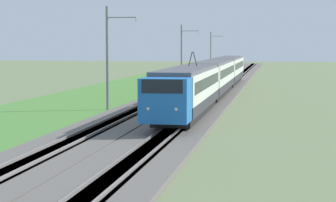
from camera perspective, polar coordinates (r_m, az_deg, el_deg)
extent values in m
cube|color=#605B56|center=(56.20, -1.58, -0.43)|extent=(240.00, 4.40, 0.30)
cube|color=#605B56|center=(55.51, 2.99, -0.51)|extent=(240.00, 4.40, 0.30)
cube|color=#4C4238|center=(56.20, -1.58, -0.43)|extent=(240.00, 1.57, 0.30)
cube|color=gray|center=(56.29, -2.12, -0.20)|extent=(240.00, 0.07, 0.15)
cube|color=gray|center=(56.08, -1.05, -0.21)|extent=(240.00, 0.07, 0.15)
cube|color=#4C4238|center=(55.51, 2.99, -0.51)|extent=(240.00, 1.57, 0.30)
cube|color=gray|center=(55.55, 2.44, -0.27)|extent=(240.00, 0.07, 0.15)
cube|color=gray|center=(55.43, 3.54, -0.28)|extent=(240.00, 0.07, 0.15)
cube|color=#4C8438|center=(57.98, -8.44, -0.41)|extent=(240.00, 12.07, 0.12)
cube|color=blue|center=(37.29, -0.22, 0.08)|extent=(2.27, 2.77, 2.54)
cube|color=black|center=(36.90, -0.31, 1.35)|extent=(1.64, 2.31, 0.76)
sphere|color=#F2EAC6|center=(36.41, -1.74, -0.69)|extent=(0.20, 0.20, 0.20)
sphere|color=#F2EAC6|center=(36.14, 0.73, -0.73)|extent=(0.20, 0.20, 0.20)
cube|color=#2D2D33|center=(46.74, 1.76, -0.05)|extent=(16.74, 2.88, 0.71)
cube|color=silver|center=(46.64, 1.76, 1.50)|extent=(16.74, 2.88, 1.83)
cube|color=black|center=(46.63, 1.77, 1.68)|extent=(15.40, 2.90, 0.77)
cube|color=#515156|center=(46.59, 1.77, 2.78)|extent=(16.74, 2.65, 0.25)
cube|color=black|center=(46.80, 1.76, -0.82)|extent=(15.91, 2.45, 0.55)
cylinder|color=black|center=(40.40, -0.26, -1.52)|extent=(0.86, 0.12, 0.86)
cylinder|color=black|center=(40.24, 1.24, -1.55)|extent=(0.86, 0.12, 0.86)
cube|color=#2D2D33|center=(65.04, 3.97, 1.36)|extent=(19.02, 2.88, 0.71)
cube|color=silver|center=(64.98, 3.98, 2.48)|extent=(19.02, 2.88, 1.83)
cube|color=black|center=(64.97, 3.98, 2.61)|extent=(17.50, 2.90, 0.77)
cube|color=#515156|center=(64.94, 3.99, 3.39)|extent=(19.02, 2.65, 0.25)
cube|color=black|center=(65.09, 3.97, 0.81)|extent=(18.07, 2.45, 0.55)
cube|color=#2D2D33|center=(84.56, 5.27, 2.19)|extent=(19.02, 2.88, 0.71)
cube|color=silver|center=(84.51, 5.28, 3.05)|extent=(19.02, 2.88, 1.83)
cube|color=black|center=(84.50, 5.28, 3.14)|extent=(17.50, 2.90, 0.77)
cube|color=#515156|center=(84.48, 5.28, 3.75)|extent=(19.02, 2.65, 0.25)
cube|color=black|center=(84.59, 5.27, 1.76)|extent=(18.07, 2.45, 0.55)
cylinder|color=black|center=(49.08, 1.97, 3.68)|extent=(0.06, 0.33, 1.08)
cylinder|color=black|center=(49.04, 2.37, 3.67)|extent=(0.06, 0.33, 1.08)
cube|color=black|center=(40.43, 0.49, -2.77)|extent=(0.10, 0.10, 0.00)
cylinder|color=slate|center=(53.19, -5.31, 3.66)|extent=(0.22, 0.22, 8.49)
cylinder|color=slate|center=(52.92, -4.07, 7.28)|extent=(0.08, 2.40, 0.08)
cylinder|color=#B2ADA8|center=(52.65, -2.79, 7.08)|extent=(0.10, 0.10, 0.30)
cylinder|color=slate|center=(93.52, 1.18, 4.16)|extent=(0.22, 0.22, 8.21)
cylinder|color=slate|center=(93.36, 1.92, 6.12)|extent=(0.08, 2.40, 0.08)
cylinder|color=#B2ADA8|center=(93.20, 2.65, 6.00)|extent=(0.10, 0.10, 0.30)
cylinder|color=slate|center=(134.32, 3.74, 4.35)|extent=(0.22, 0.22, 7.95)
cylinder|color=slate|center=(134.20, 4.26, 5.66)|extent=(0.08, 2.40, 0.08)
cylinder|color=#B2ADA8|center=(134.10, 4.78, 5.57)|extent=(0.10, 0.10, 0.30)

